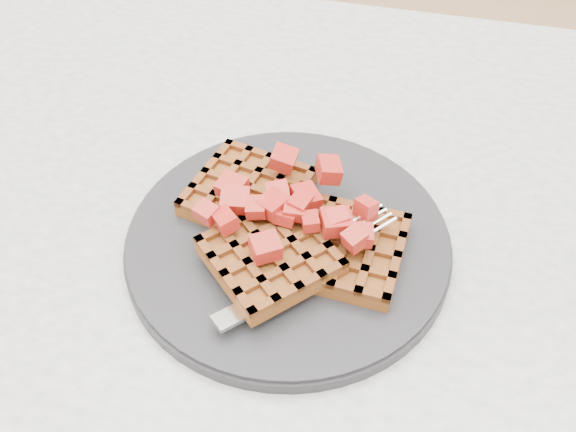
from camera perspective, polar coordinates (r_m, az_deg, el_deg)
The scene contains 5 objects.
table at distance 0.66m, azimuth 11.37°, elevation -9.18°, with size 1.20×0.80×0.75m.
plate at distance 0.55m, azimuth 0.00°, elevation -2.26°, with size 0.28×0.28×0.02m, color black.
waffles at distance 0.54m, azimuth -0.08°, elevation -1.22°, with size 0.20×0.19×0.03m.
strawberry_pile at distance 0.52m, azimuth 0.00°, elevation 1.05°, with size 0.15×0.15×0.02m, color #870400, non-canonical shape.
fork at distance 0.51m, azimuth 2.78°, elevation -4.61°, with size 0.02×0.18×0.02m, color silver, non-canonical shape.
Camera 1 is at (-0.04, -0.38, 1.18)m, focal length 40.00 mm.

